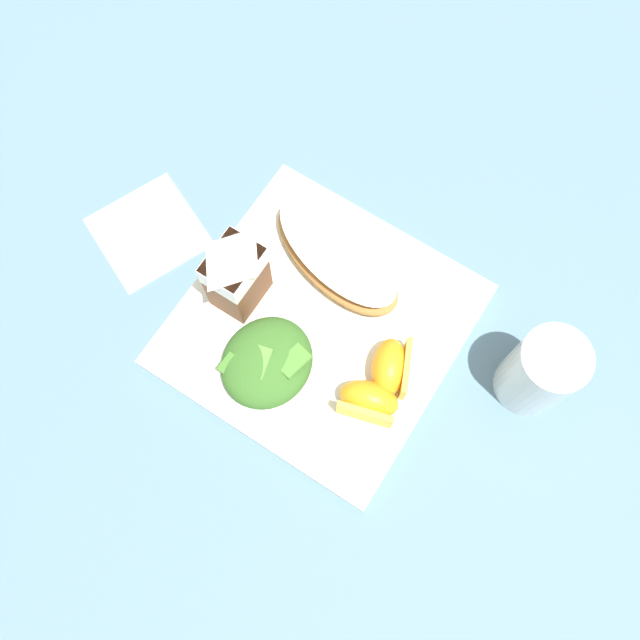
# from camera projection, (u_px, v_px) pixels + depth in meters

# --- Properties ---
(ground) EXTENTS (3.00, 3.00, 0.00)m
(ground) POSITION_uv_depth(u_px,v_px,m) (320.00, 328.00, 0.74)
(ground) COLOR slate
(white_plate) EXTENTS (0.28, 0.28, 0.02)m
(white_plate) POSITION_uv_depth(u_px,v_px,m) (320.00, 325.00, 0.74)
(white_plate) COLOR white
(white_plate) RESTS_ON ground
(cheesy_pizza_bread) EXTENTS (0.12, 0.18, 0.04)m
(cheesy_pizza_bread) POSITION_uv_depth(u_px,v_px,m) (337.00, 255.00, 0.73)
(cheesy_pizza_bread) COLOR #A87038
(cheesy_pizza_bread) RESTS_ON white_plate
(green_salad_pile) EXTENTS (0.10, 0.09, 0.04)m
(green_salad_pile) POSITION_uv_depth(u_px,v_px,m) (267.00, 362.00, 0.69)
(green_salad_pile) COLOR #336023
(green_salad_pile) RESTS_ON white_plate
(milk_carton) EXTENTS (0.06, 0.05, 0.11)m
(milk_carton) POSITION_uv_depth(u_px,v_px,m) (235.00, 272.00, 0.68)
(milk_carton) COLOR brown
(milk_carton) RESTS_ON white_plate
(orange_wedge_front) EXTENTS (0.05, 0.07, 0.04)m
(orange_wedge_front) POSITION_uv_depth(u_px,v_px,m) (369.00, 401.00, 0.68)
(orange_wedge_front) COLOR orange
(orange_wedge_front) RESTS_ON white_plate
(orange_wedge_middle) EXTENTS (0.07, 0.06, 0.04)m
(orange_wedge_middle) POSITION_uv_depth(u_px,v_px,m) (391.00, 367.00, 0.69)
(orange_wedge_middle) COLOR orange
(orange_wedge_middle) RESTS_ON white_plate
(paper_napkin) EXTENTS (0.14, 0.14, 0.00)m
(paper_napkin) POSITION_uv_depth(u_px,v_px,m) (148.00, 232.00, 0.78)
(paper_napkin) COLOR white
(paper_napkin) RESTS_ON ground
(drinking_clear_cup) EXTENTS (0.07, 0.07, 0.11)m
(drinking_clear_cup) POSITION_uv_depth(u_px,v_px,m) (540.00, 372.00, 0.67)
(drinking_clear_cup) COLOR silver
(drinking_clear_cup) RESTS_ON ground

